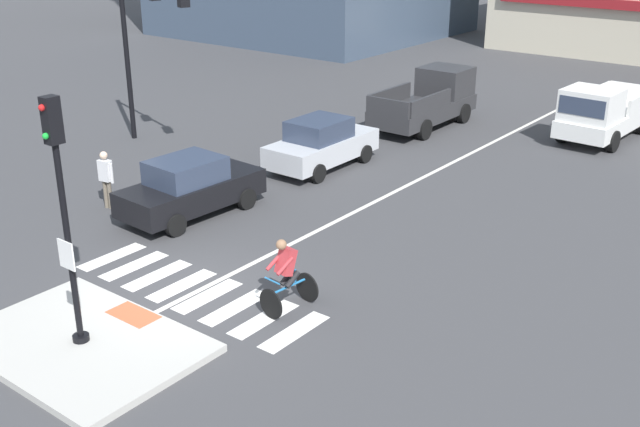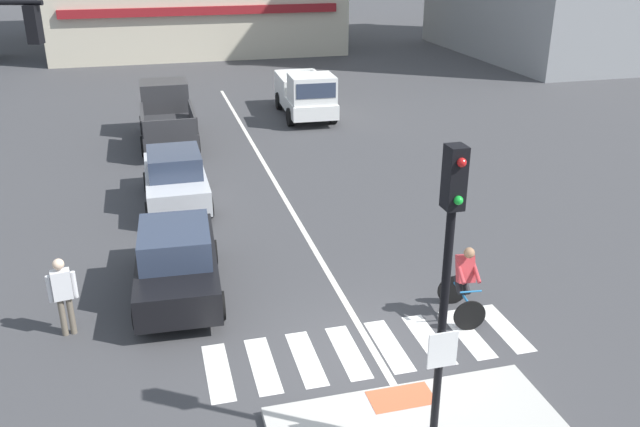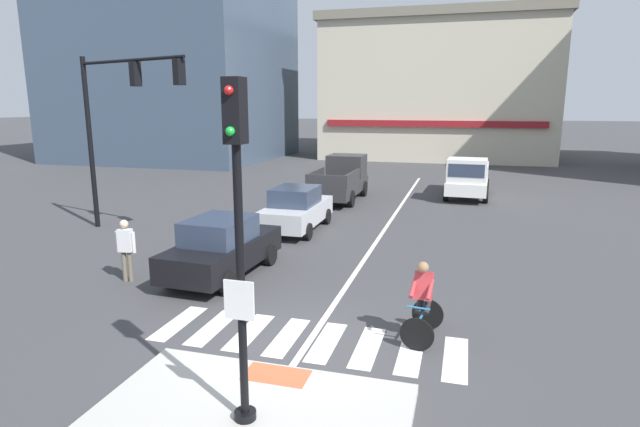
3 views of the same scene
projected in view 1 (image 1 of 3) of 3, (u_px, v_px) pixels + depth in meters
The scene contains 20 objects.
ground_plane at pixel (185, 296), 16.87m from camera, with size 300.00×300.00×0.00m, color #3D3D3F.
traffic_island at pixel (82, 344), 14.88m from camera, with size 4.67×3.24×0.15m, color #B2AFA8.
tactile_pad_front at pixel (133, 314), 15.78m from camera, with size 1.10×0.60×0.01m, color #DB5B38.
signal_pole at pixel (62, 201), 13.77m from camera, with size 0.44×0.38×4.80m.
crosswalk_stripe_a at pixel (112, 257), 18.74m from camera, with size 0.44×1.80×0.01m, color silver.
crosswalk_stripe_b at pixel (134, 266), 18.26m from camera, with size 0.44×1.80×0.01m, color silver.
crosswalk_stripe_c at pixel (157, 275), 17.79m from camera, with size 0.44×1.80×0.01m, color silver.
crosswalk_stripe_d at pixel (182, 285), 17.32m from camera, with size 0.44×1.80×0.01m, color silver.
crosswalk_stripe_e at pixel (208, 296), 16.85m from camera, with size 0.44×1.80×0.01m, color silver.
crosswalk_stripe_f at pixel (235, 307), 16.38m from camera, with size 0.44×1.80×0.01m, color silver.
crosswalk_stripe_g at pixel (264, 319), 15.91m from camera, with size 0.44×1.80×0.01m, color silver.
crosswalk_stripe_h at pixel (295, 332), 15.44m from camera, with size 0.44×1.80×0.01m, color silver.
lane_centre_line at pixel (422, 178), 24.15m from camera, with size 0.14×28.00×0.01m, color silver.
traffic_light_mast at pixel (142, 21), 25.37m from camera, with size 5.14×1.78×6.29m.
car_silver_westbound_far at pixel (321, 144), 24.83m from camera, with size 1.85×4.10×1.64m.
car_black_westbound_near at pixel (190, 187), 20.99m from camera, with size 2.01×4.18×1.64m.
pickup_truck_charcoal_westbound_distant at pixel (430, 100), 29.65m from camera, with size 2.08×5.11×2.08m.
pickup_truck_white_eastbound_distant at pixel (602, 114), 27.67m from camera, with size 2.22×5.18×2.08m.
cyclist at pixel (287, 273), 15.93m from camera, with size 0.78×1.16×1.68m.
pedestrian_at_curb_left at pixel (106, 175), 21.40m from camera, with size 0.54×0.27×1.67m.
Camera 1 is at (11.55, -9.99, 7.97)m, focal length 43.12 mm.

